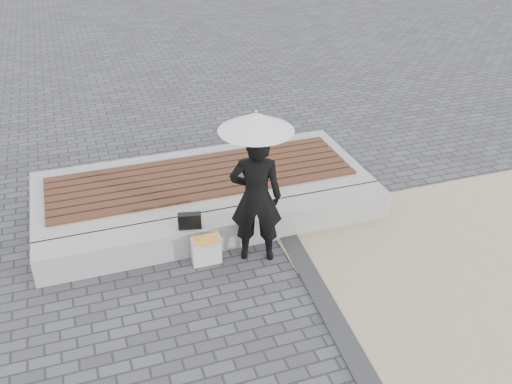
% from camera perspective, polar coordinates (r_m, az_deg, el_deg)
% --- Properties ---
extents(ground, '(80.00, 80.00, 0.00)m').
position_cam_1_polar(ground, '(6.87, 0.60, -12.20)').
color(ground, '#47474C').
rests_on(ground, ground).
extents(edging_band, '(0.61, 5.20, 0.04)m').
position_cam_1_polar(edging_band, '(6.76, 8.23, -13.28)').
color(edging_band, '#2F2F31').
rests_on(edging_band, ground).
extents(seating_ledge, '(5.00, 0.45, 0.40)m').
position_cam_1_polar(seating_ledge, '(7.95, -3.25, -3.72)').
color(seating_ledge, '#A2A39D').
rests_on(seating_ledge, ground).
extents(timber_platform, '(5.00, 2.00, 0.40)m').
position_cam_1_polar(timber_platform, '(8.94, -5.39, 0.37)').
color(timber_platform, '#ACACA7').
rests_on(timber_platform, ground).
extents(timber_decking, '(4.60, 1.40, 0.04)m').
position_cam_1_polar(timber_decking, '(8.83, -5.46, 1.60)').
color(timber_decking, '#552F20').
rests_on(timber_decking, timber_platform).
extents(woman, '(0.78, 0.64, 1.84)m').
position_cam_1_polar(woman, '(7.26, -0.00, -0.55)').
color(woman, black).
rests_on(woman, ground).
extents(parasol, '(0.92, 0.92, 1.17)m').
position_cam_1_polar(parasol, '(6.79, -0.00, 7.01)').
color(parasol, silver).
rests_on(parasol, ground).
extents(handbag, '(0.32, 0.17, 0.22)m').
position_cam_1_polar(handbag, '(7.60, -6.61, -2.87)').
color(handbag, black).
rests_on(handbag, seating_ledge).
extents(canvas_tote, '(0.38, 0.16, 0.40)m').
position_cam_1_polar(canvas_tote, '(7.57, -4.96, -5.79)').
color(canvas_tote, silver).
rests_on(canvas_tote, ground).
extents(magazine, '(0.34, 0.26, 0.01)m').
position_cam_1_polar(magazine, '(7.41, -4.93, -4.73)').
color(magazine, '#D73D32').
rests_on(magazine, canvas_tote).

